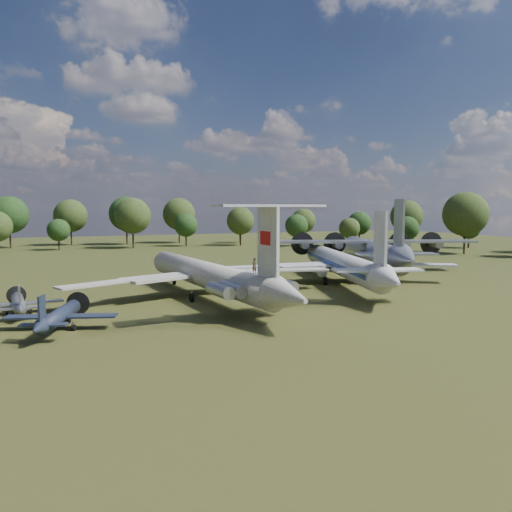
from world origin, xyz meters
name	(u,v)px	position (x,y,z in m)	size (l,w,h in m)	color
ground	(217,294)	(0.00, 0.00, 0.00)	(300.00, 300.00, 0.00)	#233612
il62_airliner	(206,280)	(-2.24, -2.46, 2.39)	(37.51, 48.76, 4.78)	silver
tu104_jet	(342,268)	(20.95, 1.44, 2.43)	(36.45, 48.60, 4.86)	silver
an12_transport	(372,256)	(34.13, 11.86, 2.86)	(38.95, 43.53, 5.73)	#94969B
small_prop_west	(60,319)	(-20.50, -13.75, 1.07)	(10.70, 14.59, 2.14)	black
small_prop_northwest	(19,306)	(-24.63, -4.16, 0.95)	(9.53, 12.99, 1.91)	#A5A8AD
person_on_il62	(254,266)	(-0.86, -15.78, 5.66)	(0.64, 0.42, 1.75)	#98724D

